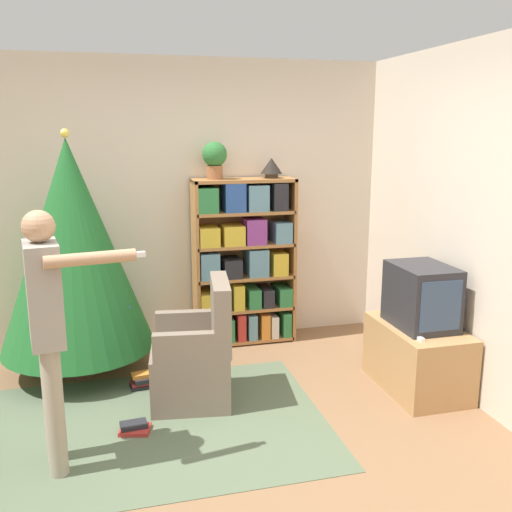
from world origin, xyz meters
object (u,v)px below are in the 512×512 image
(potted_plant, at_px, (215,158))
(standing_person, at_px, (48,321))
(armchair, at_px, (196,360))
(table_lamp, at_px, (271,167))
(bookshelf, at_px, (243,261))
(christmas_tree, at_px, (73,247))
(television, at_px, (422,296))

(potted_plant, bearing_deg, standing_person, -126.62)
(armchair, distance_m, standing_person, 1.27)
(standing_person, bearing_deg, table_lamp, 124.84)
(table_lamp, bearing_deg, armchair, -128.87)
(bookshelf, bearing_deg, christmas_tree, -167.15)
(television, bearing_deg, bookshelf, 129.04)
(bookshelf, height_order, table_lamp, table_lamp)
(bookshelf, xyz_separation_m, potted_plant, (-0.25, 0.01, 0.95))
(potted_plant, distance_m, table_lamp, 0.53)
(bookshelf, height_order, television, bookshelf)
(table_lamp, bearing_deg, potted_plant, 180.00)
(christmas_tree, bearing_deg, armchair, -41.77)
(standing_person, xyz_separation_m, table_lamp, (1.82, 1.74, 0.73))
(bookshelf, height_order, standing_person, standing_person)
(television, xyz_separation_m, christmas_tree, (-2.54, 0.99, 0.32))
(standing_person, bearing_deg, bookshelf, 129.36)
(bookshelf, distance_m, table_lamp, 0.90)
(christmas_tree, height_order, potted_plant, christmas_tree)
(television, bearing_deg, christmas_tree, 158.78)
(standing_person, relative_size, potted_plant, 4.71)
(bookshelf, distance_m, armchair, 1.34)
(television, height_order, table_lamp, table_lamp)
(armchair, relative_size, table_lamp, 4.60)
(bookshelf, height_order, christmas_tree, christmas_tree)
(television, distance_m, standing_person, 2.65)
(armchair, bearing_deg, bookshelf, 158.14)
(christmas_tree, distance_m, standing_person, 1.41)
(bookshelf, xyz_separation_m, table_lamp, (0.27, 0.01, 0.86))
(table_lamp, bearing_deg, television, -58.98)
(standing_person, relative_size, table_lamp, 7.75)
(standing_person, bearing_deg, armchair, 115.56)
(bookshelf, relative_size, christmas_tree, 0.78)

